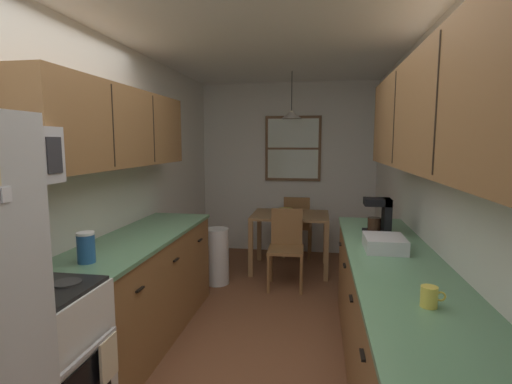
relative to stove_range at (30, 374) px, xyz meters
name	(u,v)px	position (x,y,z in m)	size (l,w,h in m)	color
ground_plane	(262,330)	(0.99, 1.58, -0.47)	(12.00, 12.00, 0.00)	brown
wall_left	(116,186)	(-0.36, 1.58, 0.80)	(0.10, 9.00, 2.55)	silver
wall_right	(430,193)	(2.34, 1.58, 0.80)	(0.10, 9.00, 2.55)	silver
wall_back	(288,169)	(0.99, 4.23, 0.80)	(4.40, 0.10, 2.55)	silver
ceiling_slab	(263,28)	(0.99, 1.58, 2.12)	(4.40, 9.00, 0.08)	white
stove_range	(30,374)	(0.00, 0.00, 0.00)	(0.66, 0.62, 1.10)	white
counter_left	(142,286)	(-0.01, 1.31, -0.02)	(0.64, 2.00, 0.90)	olive
upper_cabinets_left	(117,128)	(-0.15, 1.26, 1.32)	(0.33, 2.08, 0.63)	olive
counter_right	(401,340)	(1.99, 0.72, -0.02)	(0.64, 3.32, 0.90)	olive
upper_cabinets_right	(441,112)	(2.13, 0.67, 1.37)	(0.33, 3.00, 0.68)	olive
dining_table	(290,223)	(1.11, 3.29, 0.16)	(0.98, 0.75, 0.75)	olive
dining_chair_near	(286,244)	(1.11, 2.70, 0.03)	(0.41, 0.41, 0.90)	olive
dining_chair_far	(297,224)	(1.17, 3.87, 0.03)	(0.41, 0.41, 0.90)	olive
pendant_light	(292,114)	(1.11, 3.29, 1.55)	(0.26, 0.26, 0.58)	black
back_window	(293,149)	(1.08, 4.15, 1.11)	(0.83, 0.05, 0.96)	brown
trash_bin	(217,256)	(0.29, 2.65, -0.14)	(0.28, 0.28, 0.66)	white
storage_canister	(86,247)	(-0.01, 0.55, 0.53)	(0.11, 0.11, 0.20)	#265999
dish_towel	(109,359)	(0.35, 0.15, 0.03)	(0.02, 0.16, 0.24)	beige
coffee_maker	(381,215)	(1.99, 1.70, 0.59)	(0.22, 0.18, 0.30)	black
mug_by_coffeemaker	(429,297)	(1.99, 0.19, 0.48)	(0.12, 0.08, 0.10)	#E5CC4C
dish_rack	(384,243)	(1.94, 1.17, 0.48)	(0.28, 0.34, 0.10)	silver
table_serving_bowl	(286,211)	(1.04, 3.35, 0.31)	(0.20, 0.20, 0.06)	#E0D14C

